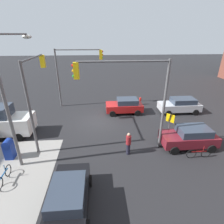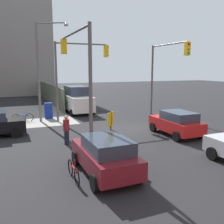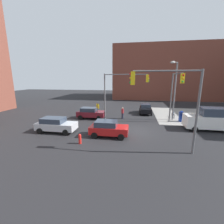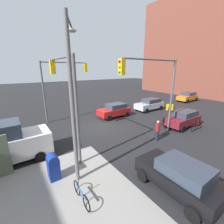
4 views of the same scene
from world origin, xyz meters
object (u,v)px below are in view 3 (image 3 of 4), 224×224
at_px(sedan_maroon, 91,113).
at_px(traffic_signal_se_corner, 171,95).
at_px(traffic_signal_ne_corner, 175,89).
at_px(van_white_delivery, 211,119).
at_px(coupe_silver, 56,125).
at_px(fire_hydrant, 80,139).
at_px(bicycle_leaning_on_fence, 173,115).
at_px(bicycle_at_crosswalk, 93,114).
at_px(sedan_black, 145,109).
at_px(pedestrian_crossing, 123,113).
at_px(mailbox_blue, 182,116).
at_px(traffic_signal_nw_corner, 122,87).
at_px(sedan_red, 108,128).
at_px(street_lamp_corner, 175,87).

bearing_deg(sedan_maroon, traffic_signal_se_corner, -44.60).
distance_m(traffic_signal_ne_corner, van_white_delivery, 5.22).
xyz_separation_m(traffic_signal_ne_corner, coupe_silver, (-13.29, -4.39, -3.74)).
distance_m(traffic_signal_se_corner, sedan_maroon, 13.53).
bearing_deg(fire_hydrant, bicycle_leaning_on_fence, 47.07).
xyz_separation_m(fire_hydrant, bicycle_leaning_on_fence, (10.60, 11.40, -0.14)).
bearing_deg(coupe_silver, fire_hydrant, -34.03).
bearing_deg(bicycle_at_crosswalk, fire_hydrant, -79.97).
relative_size(sedan_black, pedestrian_crossing, 2.27).
bearing_deg(pedestrian_crossing, coupe_silver, 126.76).
bearing_deg(sedan_black, bicycle_leaning_on_fence, -27.03).
bearing_deg(bicycle_at_crosswalk, mailbox_blue, -4.40).
relative_size(coupe_silver, pedestrian_crossing, 2.53).
bearing_deg(mailbox_blue, traffic_signal_nw_corner, -176.56).
distance_m(traffic_signal_nw_corner, sedan_maroon, 5.99).
bearing_deg(pedestrian_crossing, bicycle_leaning_on_fence, -83.71).
relative_size(sedan_maroon, bicycle_leaning_on_fence, 2.31).
height_order(traffic_signal_nw_corner, bicycle_leaning_on_fence, traffic_signal_nw_corner).
distance_m(traffic_signal_ne_corner, bicycle_at_crosswalk, 12.50).
relative_size(traffic_signal_nw_corner, pedestrian_crossing, 3.79).
bearing_deg(van_white_delivery, bicycle_at_crosswalk, 164.59).
height_order(fire_hydrant, sedan_black, sedan_black).
distance_m(fire_hydrant, bicycle_at_crosswalk, 10.36).
height_order(mailbox_blue, van_white_delivery, van_white_delivery).
xyz_separation_m(van_white_delivery, bicycle_at_crosswalk, (-15.24, 4.20, -0.93)).
xyz_separation_m(sedan_red, coupe_silver, (-6.01, 0.31, 0.00)).
distance_m(mailbox_blue, sedan_black, 6.33).
distance_m(traffic_signal_se_corner, traffic_signal_ne_corner, 7.51).
relative_size(street_lamp_corner, mailbox_blue, 5.59).
height_order(mailbox_blue, pedestrian_crossing, pedestrian_crossing).
height_order(mailbox_blue, sedan_black, sedan_black).
bearing_deg(coupe_silver, sedan_maroon, 71.79).
bearing_deg(sedan_maroon, fire_hydrant, -78.89).
relative_size(mailbox_blue, bicycle_leaning_on_fence, 0.82).
bearing_deg(sedan_maroon, coupe_silver, -108.21).
bearing_deg(van_white_delivery, sedan_maroon, 169.46).
relative_size(mailbox_blue, bicycle_at_crosswalk, 0.82).
relative_size(street_lamp_corner, sedan_maroon, 1.98).
xyz_separation_m(mailbox_blue, coupe_silver, (-14.99, -6.64, 0.08)).
bearing_deg(bicycle_at_crosswalk, pedestrian_crossing, -9.46).
bearing_deg(bicycle_leaning_on_fence, pedestrian_crossing, -165.28).
distance_m(fire_hydrant, sedan_maroon, 9.00).
height_order(sedan_black, van_white_delivery, van_white_delivery).
bearing_deg(traffic_signal_se_corner, traffic_signal_ne_corner, 74.70).
xyz_separation_m(coupe_silver, bicycle_leaning_on_fence, (14.39, 8.84, -0.50)).
bearing_deg(pedestrian_crossing, traffic_signal_nw_corner, 161.30).
distance_m(street_lamp_corner, pedestrian_crossing, 8.01).
bearing_deg(sedan_red, traffic_signal_nw_corner, 84.17).
bearing_deg(pedestrian_crossing, sedan_maroon, 88.52).
xyz_separation_m(sedan_red, pedestrian_crossing, (0.79, 7.15, 0.05)).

